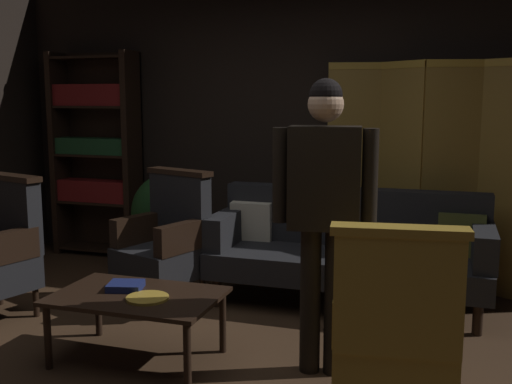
# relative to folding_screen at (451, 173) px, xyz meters

# --- Properties ---
(ground_plane) EXTENTS (10.00, 10.00, 0.00)m
(ground_plane) POSITION_rel_folding_screen_xyz_m (-1.28, -2.04, -0.99)
(ground_plane) COLOR #3D2819
(back_wall) EXTENTS (7.20, 0.10, 2.80)m
(back_wall) POSITION_rel_folding_screen_xyz_m (-1.28, 0.41, 0.41)
(back_wall) COLOR black
(back_wall) RESTS_ON ground_plane
(folding_screen) EXTENTS (2.12, 0.42, 1.90)m
(folding_screen) POSITION_rel_folding_screen_xyz_m (0.00, 0.00, 0.00)
(folding_screen) COLOR olive
(folding_screen) RESTS_ON ground_plane
(bookshelf) EXTENTS (0.90, 0.32, 2.05)m
(bookshelf) POSITION_rel_folding_screen_xyz_m (-3.43, 0.15, 0.08)
(bookshelf) COLOR black
(bookshelf) RESTS_ON ground_plane
(velvet_couch) EXTENTS (2.12, 0.78, 0.88)m
(velvet_couch) POSITION_rel_folding_screen_xyz_m (-0.73, -0.59, -0.53)
(velvet_couch) COLOR black
(velvet_couch) RESTS_ON ground_plane
(coffee_table) EXTENTS (1.00, 0.64, 0.42)m
(coffee_table) POSITION_rel_folding_screen_xyz_m (-1.78, -2.05, -0.61)
(coffee_table) COLOR black
(coffee_table) RESTS_ON ground_plane
(armchair_gilt_accent) EXTENTS (0.65, 0.65, 1.04)m
(armchair_gilt_accent) POSITION_rel_folding_screen_xyz_m (-0.23, -2.37, -0.50)
(armchair_gilt_accent) COLOR #B78E33
(armchair_gilt_accent) RESTS_ON ground_plane
(armchair_wing_right) EXTENTS (0.74, 0.73, 1.04)m
(armchair_wing_right) POSITION_rel_folding_screen_xyz_m (-2.09, -1.03, -0.50)
(armchair_wing_right) COLOR black
(armchair_wing_right) RESTS_ON ground_plane
(standing_figure) EXTENTS (0.59, 0.26, 1.70)m
(standing_figure) POSITION_rel_folding_screen_xyz_m (-0.68, -1.86, 0.04)
(standing_figure) COLOR black
(standing_figure) RESTS_ON ground_plane
(potted_plant) EXTENTS (0.61, 0.61, 0.91)m
(potted_plant) POSITION_rel_folding_screen_xyz_m (-2.47, -0.28, -0.46)
(potted_plant) COLOR brown
(potted_plant) RESTS_ON ground_plane
(book_navy_cloth) EXTENTS (0.25, 0.23, 0.04)m
(book_navy_cloth) POSITION_rel_folding_screen_xyz_m (-1.89, -1.99, -0.54)
(book_navy_cloth) COLOR navy
(book_navy_cloth) RESTS_ON coffee_table
(brass_tray) EXTENTS (0.25, 0.25, 0.02)m
(brass_tray) POSITION_rel_folding_screen_xyz_m (-1.68, -2.12, -0.56)
(brass_tray) COLOR gold
(brass_tray) RESTS_ON coffee_table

